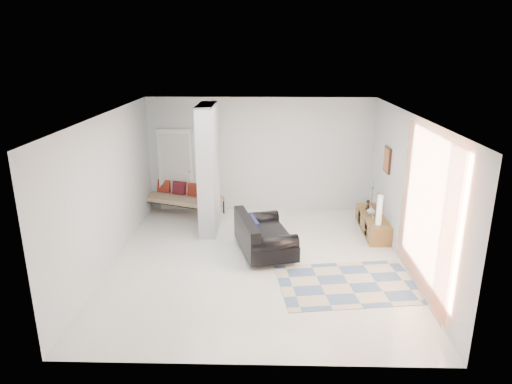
{
  "coord_description": "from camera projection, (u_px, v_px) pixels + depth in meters",
  "views": [
    {
      "loc": [
        0.17,
        -7.94,
        3.92
      ],
      "look_at": [
        -0.04,
        0.6,
        1.21
      ],
      "focal_mm": 32.0,
      "sensor_mm": 36.0,
      "label": 1
    }
  ],
  "objects": [
    {
      "name": "ceiling",
      "position": [
        258.0,
        115.0,
        7.91
      ],
      "size": [
        6.0,
        6.0,
        0.0
      ],
      "primitive_type": "plane",
      "rotation": [
        3.14,
        0.0,
        0.0
      ],
      "color": "white",
      "rests_on": "wall_back"
    },
    {
      "name": "partition_column",
      "position": [
        208.0,
        169.0,
        9.89
      ],
      "size": [
        0.35,
        1.2,
        2.8
      ],
      "primitive_type": "cube",
      "color": "#B4B9BC",
      "rests_on": "floor"
    },
    {
      "name": "floor",
      "position": [
        257.0,
        261.0,
        8.76
      ],
      "size": [
        6.0,
        6.0,
        0.0
      ],
      "primitive_type": "plane",
      "color": "white",
      "rests_on": "ground"
    },
    {
      "name": "wall_right",
      "position": [
        409.0,
        193.0,
        8.27
      ],
      "size": [
        0.0,
        6.0,
        6.0
      ],
      "primitive_type": "plane",
      "rotation": [
        1.57,
        0.0,
        -1.57
      ],
      "color": "silver",
      "rests_on": "ground"
    },
    {
      "name": "media_console",
      "position": [
        373.0,
        223.0,
        10.1
      ],
      "size": [
        0.45,
        1.68,
        0.8
      ],
      "color": "brown",
      "rests_on": "floor"
    },
    {
      "name": "cylinder_lamp",
      "position": [
        379.0,
        210.0,
        9.41
      ],
      "size": [
        0.12,
        0.12,
        0.63
      ],
      "primitive_type": "cylinder",
      "color": "beige",
      "rests_on": "media_console"
    },
    {
      "name": "vase",
      "position": [
        371.0,
        210.0,
        10.04
      ],
      "size": [
        0.19,
        0.19,
        0.19
      ],
      "primitive_type": "imported",
      "rotation": [
        0.0,
        0.0,
        -0.03
      ],
      "color": "#B9C3BD",
      "rests_on": "media_console"
    },
    {
      "name": "wall_back",
      "position": [
        260.0,
        155.0,
        11.19
      ],
      "size": [
        6.0,
        0.0,
        6.0
      ],
      "primitive_type": "plane",
      "rotation": [
        1.57,
        0.0,
        0.0
      ],
      "color": "silver",
      "rests_on": "ground"
    },
    {
      "name": "daybed",
      "position": [
        182.0,
        197.0,
        11.19
      ],
      "size": [
        2.06,
        1.42,
        0.77
      ],
      "rotation": [
        0.0,
        0.0,
        -0.36
      ],
      "color": "black",
      "rests_on": "floor"
    },
    {
      "name": "area_rug",
      "position": [
        348.0,
        284.0,
        7.91
      ],
      "size": [
        2.57,
        1.89,
        0.01
      ],
      "primitive_type": "cube",
      "rotation": [
        0.0,
        0.0,
        0.13
      ],
      "color": "#BFB192",
      "rests_on": "floor"
    },
    {
      "name": "hallway_door",
      "position": [
        176.0,
        170.0,
        11.32
      ],
      "size": [
        0.85,
        0.06,
        2.04
      ],
      "primitive_type": "cube",
      "color": "white",
      "rests_on": "floor"
    },
    {
      "name": "bronze_figurine",
      "position": [
        368.0,
        205.0,
        10.34
      ],
      "size": [
        0.13,
        0.13,
        0.23
      ],
      "primitive_type": null,
      "rotation": [
        0.0,
        0.0,
        0.17
      ],
      "color": "black",
      "rests_on": "media_console"
    },
    {
      "name": "curtain",
      "position": [
        426.0,
        212.0,
        7.16
      ],
      "size": [
        0.0,
        2.55,
        2.55
      ],
      "primitive_type": "plane",
      "rotation": [
        1.57,
        0.0,
        1.57
      ],
      "color": "#FF7C43",
      "rests_on": "wall_right"
    },
    {
      "name": "wall_art",
      "position": [
        387.0,
        160.0,
        9.65
      ],
      "size": [
        0.04,
        0.45,
        0.55
      ],
      "primitive_type": "cube",
      "color": "#3E2011",
      "rests_on": "wall_right"
    },
    {
      "name": "wall_front",
      "position": [
        252.0,
        267.0,
        5.48
      ],
      "size": [
        6.0,
        0.0,
        6.0
      ],
      "primitive_type": "plane",
      "rotation": [
        -1.57,
        0.0,
        0.0
      ],
      "color": "silver",
      "rests_on": "ground"
    },
    {
      "name": "loveseat",
      "position": [
        262.0,
        236.0,
        9.01
      ],
      "size": [
        1.32,
        1.78,
        0.76
      ],
      "rotation": [
        0.0,
        0.0,
        0.26
      ],
      "color": "silver",
      "rests_on": "floor"
    },
    {
      "name": "wall_left",
      "position": [
        109.0,
        191.0,
        8.4
      ],
      "size": [
        0.0,
        6.0,
        6.0
      ],
      "primitive_type": "plane",
      "rotation": [
        1.57,
        0.0,
        1.57
      ],
      "color": "silver",
      "rests_on": "ground"
    }
  ]
}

